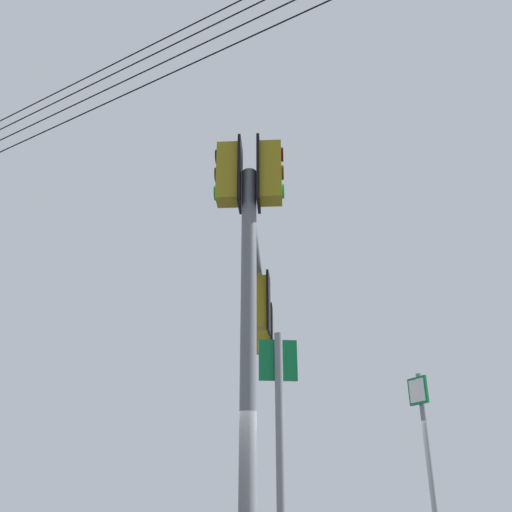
{
  "coord_description": "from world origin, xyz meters",
  "views": [
    {
      "loc": [
        1.6,
        -6.5,
        1.64
      ],
      "look_at": [
        -1.09,
        1.04,
        5.17
      ],
      "focal_mm": 37.81,
      "sensor_mm": 36.0,
      "label": 1
    }
  ],
  "objects": [
    {
      "name": "route_sign_primary",
      "position": [
        1.21,
        1.09,
        1.87
      ],
      "size": [
        0.27,
        0.28,
        3.11
      ],
      "color": "slate",
      "rests_on": "ground"
    },
    {
      "name": "signal_mast_assembly",
      "position": [
        -1.01,
        0.78,
        4.47
      ],
      "size": [
        2.23,
        6.05,
        6.24
      ],
      "color": "slate",
      "rests_on": "ground"
    },
    {
      "name": "route_sign_secondary",
      "position": [
        0.26,
        -2.17,
        1.73
      ],
      "size": [
        0.31,
        0.17,
        2.9
      ],
      "color": "slate",
      "rests_on": "ground"
    }
  ]
}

